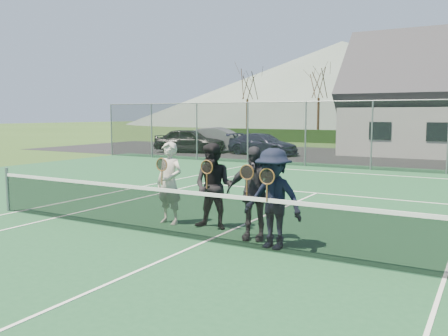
# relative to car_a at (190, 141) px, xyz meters

# --- Properties ---
(ground) EXTENTS (220.00, 220.00, 0.00)m
(ground) POSITION_rel_car_a_xyz_m (12.20, 2.40, -0.77)
(ground) COLOR #2C4D1B
(ground) RESTS_ON ground
(court_surface) EXTENTS (30.00, 30.00, 0.02)m
(court_surface) POSITION_rel_car_a_xyz_m (12.20, -17.60, -0.76)
(court_surface) COLOR #1C4C2B
(court_surface) RESTS_ON ground
(tarmac_carpark) EXTENTS (40.00, 12.00, 0.01)m
(tarmac_carpark) POSITION_rel_car_a_xyz_m (8.20, 2.40, -0.76)
(tarmac_carpark) COLOR black
(tarmac_carpark) RESTS_ON ground
(hedge_row) EXTENTS (40.00, 1.20, 1.10)m
(hedge_row) POSITION_rel_car_a_xyz_m (12.20, 14.40, -0.22)
(hedge_row) COLOR black
(hedge_row) RESTS_ON ground
(hill_west) EXTENTS (110.00, 110.00, 18.00)m
(hill_west) POSITION_rel_car_a_xyz_m (-12.80, 77.40, 8.23)
(hill_west) COLOR slate
(hill_west) RESTS_ON ground
(car_a) EXTENTS (4.80, 2.83, 1.53)m
(car_a) POSITION_rel_car_a_xyz_m (0.00, 0.00, 0.00)
(car_a) COLOR black
(car_a) RESTS_ON ground
(car_b) EXTENTS (5.06, 2.75, 1.58)m
(car_b) POSITION_rel_car_a_xyz_m (1.33, 1.48, 0.02)
(car_b) COLOR gray
(car_b) RESTS_ON ground
(car_c) EXTENTS (4.64, 2.39, 1.29)m
(car_c) POSITION_rel_car_a_xyz_m (4.80, 0.65, -0.12)
(car_c) COLOR black
(car_c) RESTS_ON ground
(court_markings) EXTENTS (11.03, 23.83, 0.01)m
(court_markings) POSITION_rel_car_a_xyz_m (12.20, -17.60, -0.74)
(court_markings) COLOR white
(court_markings) RESTS_ON court_surface
(tennis_net) EXTENTS (11.68, 0.08, 1.10)m
(tennis_net) POSITION_rel_car_a_xyz_m (12.20, -17.60, -0.23)
(tennis_net) COLOR slate
(tennis_net) RESTS_ON ground
(perimeter_fence) EXTENTS (30.07, 0.07, 3.02)m
(perimeter_fence) POSITION_rel_car_a_xyz_m (12.20, -4.10, 0.76)
(perimeter_fence) COLOR slate
(perimeter_fence) RESTS_ON ground
(tree_a) EXTENTS (3.20, 3.20, 7.77)m
(tree_a) POSITION_rel_car_a_xyz_m (-3.80, 15.40, 5.03)
(tree_a) COLOR #372414
(tree_a) RESTS_ON ground
(tree_b) EXTENTS (3.20, 3.20, 7.77)m
(tree_b) POSITION_rel_car_a_xyz_m (3.20, 15.40, 5.03)
(tree_b) COLOR #392114
(tree_b) RESTS_ON ground
(player_a) EXTENTS (0.69, 0.52, 1.80)m
(player_a) POSITION_rel_car_a_xyz_m (10.72, -16.71, 0.16)
(player_a) COLOR beige
(player_a) RESTS_ON court_surface
(player_b) EXTENTS (0.94, 0.77, 1.80)m
(player_b) POSITION_rel_car_a_xyz_m (11.80, -16.63, 0.15)
(player_b) COLOR black
(player_b) RESTS_ON court_surface
(player_c) EXTENTS (1.13, 0.66, 1.80)m
(player_c) POSITION_rel_car_a_xyz_m (12.90, -17.00, 0.15)
(player_c) COLOR #28272D
(player_c) RESTS_ON court_surface
(player_d) EXTENTS (1.24, 0.82, 1.80)m
(player_d) POSITION_rel_car_a_xyz_m (13.47, -17.35, 0.15)
(player_d) COLOR black
(player_d) RESTS_ON court_surface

